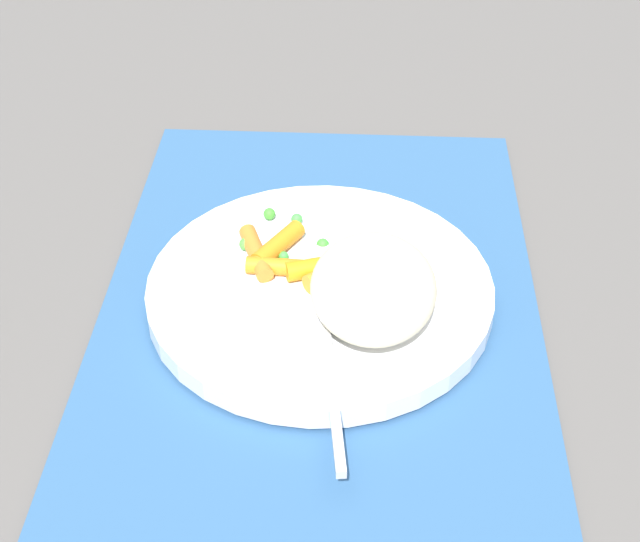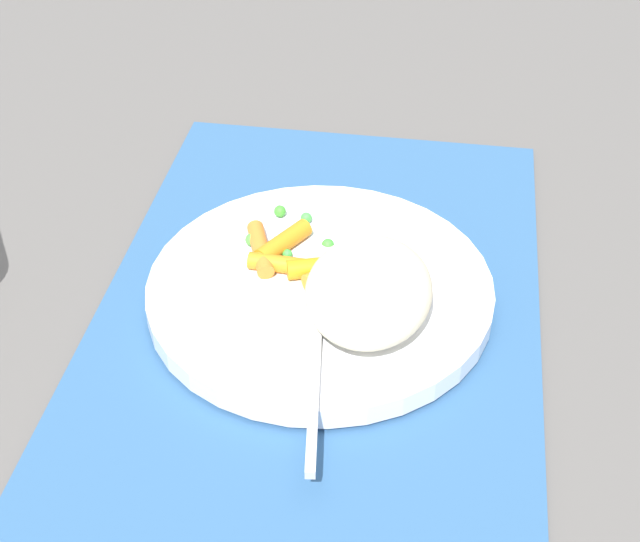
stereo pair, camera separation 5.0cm
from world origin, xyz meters
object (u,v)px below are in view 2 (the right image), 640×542
object	(u,v)px
rice_mound	(369,290)
fork	(318,324)
carrot_portion	(294,258)
plate	(320,291)

from	to	relation	value
rice_mound	fork	size ratio (longest dim) A/B	0.53
carrot_portion	plate	bearing A→B (deg)	-126.46
plate	carrot_portion	xyz separation A→B (m)	(0.02, 0.02, 0.01)
fork	plate	bearing A→B (deg)	7.05
carrot_portion	rice_mound	bearing A→B (deg)	-126.62
plate	carrot_portion	bearing A→B (deg)	53.54
rice_mound	carrot_portion	world-z (taller)	rice_mound
carrot_portion	fork	size ratio (longest dim) A/B	0.43
plate	carrot_portion	size ratio (longest dim) A/B	2.76
rice_mound	carrot_portion	size ratio (longest dim) A/B	1.24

